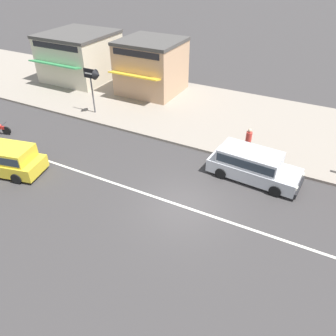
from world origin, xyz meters
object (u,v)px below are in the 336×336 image
object	(u,v)px
shopfront_mid_block	(151,66)
shopfront_far_kios	(80,56)
arrow_signboard	(96,77)
minivan_silver_0	(252,164)
minivan_yellow_3	(4,158)
pedestrian_near_clock	(248,139)

from	to	relation	value
shopfront_mid_block	shopfront_far_kios	world-z (taller)	shopfront_mid_block
arrow_signboard	shopfront_far_kios	xyz separation A→B (m)	(-6.09, 5.52, -0.74)
arrow_signboard	shopfront_far_kios	size ratio (longest dim) A/B	0.51
minivan_silver_0	minivan_yellow_3	distance (m)	13.18
minivan_silver_0	shopfront_mid_block	xyz separation A→B (m)	(-10.59, 8.03, 1.36)
minivan_yellow_3	shopfront_mid_block	xyz separation A→B (m)	(1.37, 13.57, 1.36)
pedestrian_near_clock	shopfront_mid_block	distance (m)	11.48
minivan_silver_0	shopfront_mid_block	distance (m)	13.36
shopfront_far_kios	shopfront_mid_block	bearing A→B (deg)	0.55
minivan_yellow_3	pedestrian_near_clock	distance (m)	13.51
minivan_silver_0	minivan_yellow_3	size ratio (longest dim) A/B	1.02
pedestrian_near_clock	arrow_signboard	bearing A→B (deg)	178.25
minivan_silver_0	shopfront_far_kios	xyz separation A→B (m)	(-17.79, 7.96, 1.27)
pedestrian_near_clock	shopfront_far_kios	size ratio (longest dim) A/B	0.24
minivan_silver_0	minivan_yellow_3	bearing A→B (deg)	-155.14
minivan_yellow_3	pedestrian_near_clock	size ratio (longest dim) A/B	3.04
shopfront_mid_block	shopfront_far_kios	distance (m)	7.20
arrow_signboard	shopfront_mid_block	size ratio (longest dim) A/B	0.61
minivan_yellow_3	shopfront_mid_block	world-z (taller)	shopfront_mid_block
minivan_silver_0	arrow_signboard	xyz separation A→B (m)	(-11.70, 2.44, 2.01)
shopfront_mid_block	minivan_yellow_3	bearing A→B (deg)	-95.76
minivan_yellow_3	shopfront_far_kios	world-z (taller)	shopfront_far_kios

